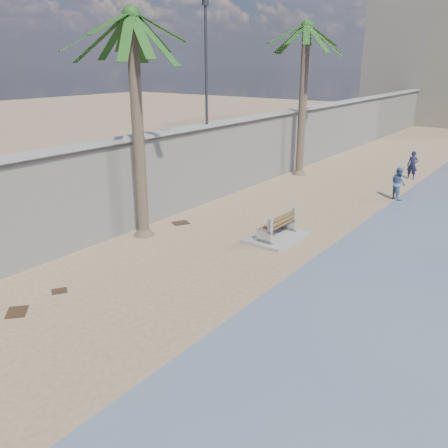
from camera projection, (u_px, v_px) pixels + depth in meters
The scene contains 12 objects.
ground_plane at pixel (55, 364), 10.43m from camera, with size 140.00×140.00×0.00m, color #96795C.
seawall at pixel (289, 142), 28.03m from camera, with size 0.45×70.00×3.50m, color gray.
wall_cap at pixel (290, 111), 27.44m from camera, with size 0.80×70.00×0.12m, color gray.
bench_far at pixel (277, 228), 17.58m from camera, with size 1.65×2.37×0.98m.
palm_mid at pixel (131, 18), 15.64m from camera, with size 5.00×5.00×8.67m.
palm_back at pixel (307, 28), 25.18m from camera, with size 5.00×5.00×8.99m.
streetlight at pixel (206, 53), 20.27m from camera, with size 0.28×0.28×5.12m.
person_a at pixel (413, 163), 26.44m from camera, with size 0.65×0.44×1.80m, color #141737.
person_b at pixel (399, 182), 22.53m from camera, with size 0.83×0.65×1.73m, color #44618E.
debris_b at pixel (17, 312), 12.54m from camera, with size 0.62×0.50×0.03m, color #382616.
debris_c at pixel (181, 223), 19.42m from camera, with size 0.64×0.51×0.03m, color #382616.
debris_d at pixel (59, 291), 13.68m from camera, with size 0.43×0.35×0.03m, color #382616.
Camera 1 is at (8.22, -4.97, 6.31)m, focal length 38.00 mm.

